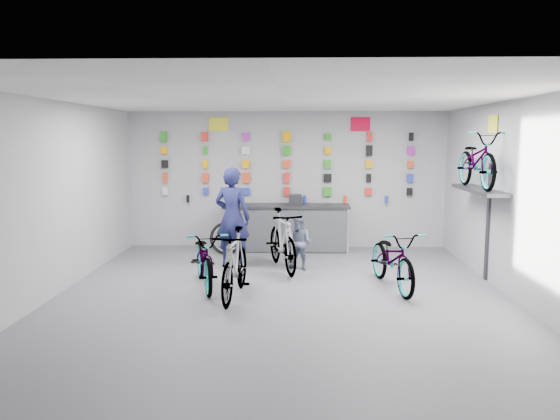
{
  "coord_description": "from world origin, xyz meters",
  "views": [
    {
      "loc": [
        0.22,
        -8.07,
        2.42
      ],
      "look_at": [
        -0.07,
        1.4,
        1.17
      ],
      "focal_mm": 35.0,
      "sensor_mm": 36.0,
      "label": 1
    }
  ],
  "objects_px": {
    "bike_center": "(235,264)",
    "customer": "(299,243)",
    "bike_right": "(393,259)",
    "bike_service": "(282,240)",
    "bike_left": "(205,258)",
    "counter": "(286,228)",
    "clerk": "(232,217)"
  },
  "relations": [
    {
      "from": "bike_service",
      "to": "customer",
      "type": "height_order",
      "value": "bike_service"
    },
    {
      "from": "bike_center",
      "to": "bike_service",
      "type": "xyz_separation_m",
      "value": [
        0.67,
        1.81,
        0.03
      ]
    },
    {
      "from": "customer",
      "to": "counter",
      "type": "bearing_deg",
      "value": 125.96
    },
    {
      "from": "bike_left",
      "to": "clerk",
      "type": "relative_size",
      "value": 0.96
    },
    {
      "from": "bike_left",
      "to": "bike_center",
      "type": "height_order",
      "value": "bike_center"
    },
    {
      "from": "bike_right",
      "to": "counter",
      "type": "bearing_deg",
      "value": 110.93
    },
    {
      "from": "bike_center",
      "to": "bike_left",
      "type": "bearing_deg",
      "value": 137.61
    },
    {
      "from": "counter",
      "to": "bike_center",
      "type": "bearing_deg",
      "value": -101.24
    },
    {
      "from": "counter",
      "to": "customer",
      "type": "height_order",
      "value": "customer"
    },
    {
      "from": "clerk",
      "to": "customer",
      "type": "xyz_separation_m",
      "value": [
        1.26,
        -0.2,
        -0.44
      ]
    },
    {
      "from": "bike_right",
      "to": "clerk",
      "type": "xyz_separation_m",
      "value": [
        -2.76,
        1.39,
        0.46
      ]
    },
    {
      "from": "counter",
      "to": "clerk",
      "type": "xyz_separation_m",
      "value": [
        -0.98,
        -1.55,
        0.46
      ]
    },
    {
      "from": "customer",
      "to": "bike_service",
      "type": "bearing_deg",
      "value": -151.03
    },
    {
      "from": "customer",
      "to": "bike_center",
      "type": "bearing_deg",
      "value": -91.34
    },
    {
      "from": "bike_right",
      "to": "clerk",
      "type": "distance_m",
      "value": 3.12
    },
    {
      "from": "counter",
      "to": "bike_right",
      "type": "relative_size",
      "value": 1.45
    },
    {
      "from": "bike_center",
      "to": "customer",
      "type": "height_order",
      "value": "bike_center"
    },
    {
      "from": "bike_right",
      "to": "bike_center",
      "type": "bearing_deg",
      "value": -176.0
    },
    {
      "from": "clerk",
      "to": "bike_left",
      "type": "bearing_deg",
      "value": 95.52
    },
    {
      "from": "counter",
      "to": "clerk",
      "type": "relative_size",
      "value": 1.43
    },
    {
      "from": "bike_left",
      "to": "customer",
      "type": "xyz_separation_m",
      "value": [
        1.55,
        1.21,
        0.03
      ]
    },
    {
      "from": "bike_left",
      "to": "bike_service",
      "type": "height_order",
      "value": "bike_service"
    },
    {
      "from": "bike_service",
      "to": "bike_left",
      "type": "bearing_deg",
      "value": -151.58
    },
    {
      "from": "bike_right",
      "to": "bike_service",
      "type": "relative_size",
      "value": 1.0
    },
    {
      "from": "bike_left",
      "to": "customer",
      "type": "distance_m",
      "value": 1.96
    },
    {
      "from": "counter",
      "to": "bike_service",
      "type": "xyz_separation_m",
      "value": [
        -0.04,
        -1.76,
        0.07
      ]
    },
    {
      "from": "bike_left",
      "to": "bike_service",
      "type": "bearing_deg",
      "value": 28.23
    },
    {
      "from": "customer",
      "to": "bike_right",
      "type": "bearing_deg",
      "value": -11.33
    },
    {
      "from": "bike_left",
      "to": "clerk",
      "type": "height_order",
      "value": "clerk"
    },
    {
      "from": "bike_left",
      "to": "clerk",
      "type": "distance_m",
      "value": 1.51
    },
    {
      "from": "bike_right",
      "to": "bike_service",
      "type": "height_order",
      "value": "bike_service"
    },
    {
      "from": "bike_right",
      "to": "clerk",
      "type": "height_order",
      "value": "clerk"
    }
  ]
}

